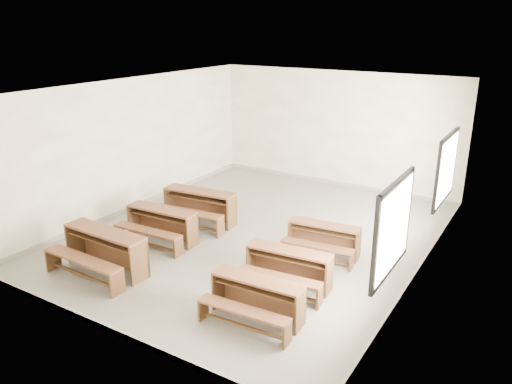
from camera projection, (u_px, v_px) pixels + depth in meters
The scene contains 7 objects.
room at pixel (260, 140), 10.21m from camera, with size 8.50×8.50×3.20m.
desk_set_0 at pixel (104, 248), 9.24m from camera, with size 1.80×0.97×0.80m.
desk_set_1 at pixel (161, 223), 10.54m from camera, with size 1.64×0.91×0.72m.
desk_set_2 at pixel (199, 204), 11.49m from camera, with size 1.80×1.06×0.77m.
desk_set_3 at pixel (256, 296), 7.77m from camera, with size 1.53×0.85×0.67m.
desk_set_4 at pixel (288, 265), 8.73m from camera, with size 1.59×0.93×0.68m.
desk_set_5 at pixel (323, 237), 9.93m from camera, with size 1.50×0.89×0.64m.
Camera 1 is at (5.25, -8.56, 4.46)m, focal length 35.00 mm.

